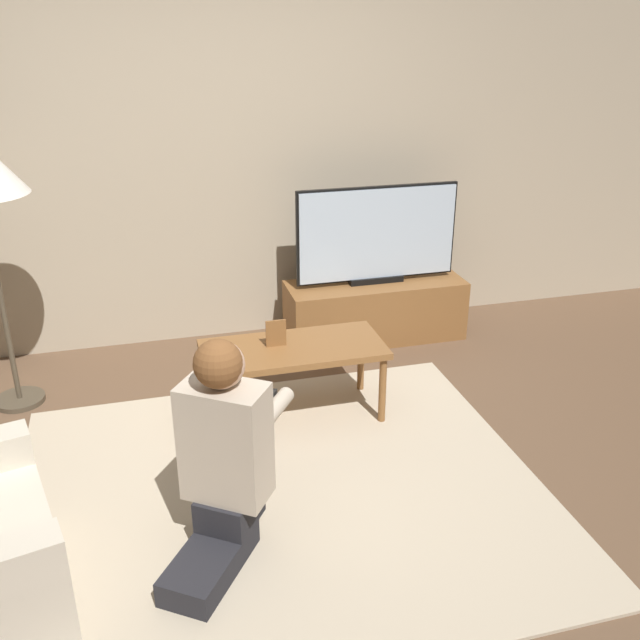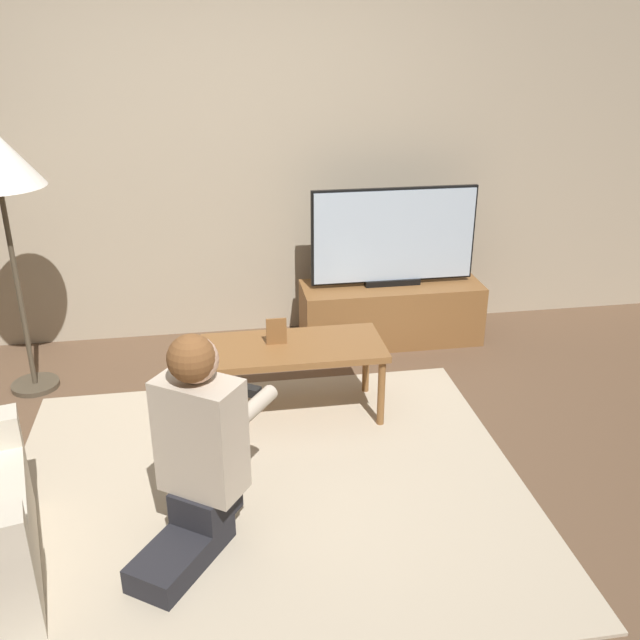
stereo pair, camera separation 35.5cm
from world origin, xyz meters
name	(u,v)px [view 1 (the left image)]	position (x,y,z in m)	size (l,w,h in m)	color
ground_plane	(283,494)	(0.00, 0.00, 0.00)	(10.00, 10.00, 0.00)	brown
wall_back	(214,147)	(0.00, 1.93, 1.30)	(10.00, 0.06, 2.60)	tan
rug	(283,493)	(0.00, 0.00, 0.01)	(2.43, 2.13, 0.02)	#BCAD93
tv_stand	(375,310)	(1.00, 1.56, 0.20)	(1.21, 0.41, 0.41)	brown
tv	(377,235)	(1.00, 1.56, 0.74)	(1.10, 0.08, 0.66)	black
coffee_table	(293,354)	(0.21, 0.67, 0.39)	(0.98, 0.45, 0.44)	brown
person_kneeling	(224,453)	(-0.30, -0.30, 0.48)	(0.68, 0.82, 0.96)	#232328
picture_frame	(276,333)	(0.13, 0.70, 0.51)	(0.11, 0.01, 0.15)	brown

